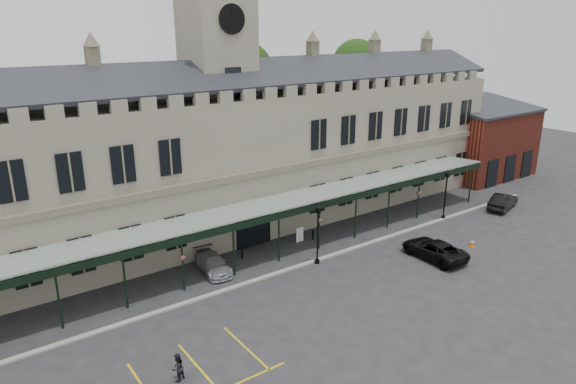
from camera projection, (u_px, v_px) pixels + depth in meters
ground at (340, 299)px, 34.52m from camera, size 140.00×140.00×0.00m
station_building at (222, 158)px, 44.80m from camera, size 60.00×10.36×17.30m
clock_tower at (218, 81)px, 42.80m from camera, size 5.60×5.60×24.80m
canopy at (277, 231)px, 39.54m from camera, size 50.00×4.10×4.30m
brick_annex at (482, 141)px, 62.09m from camera, size 12.40×8.36×9.23m
kerb at (292, 268)px, 38.75m from camera, size 60.00×0.40×0.12m
tree_behind_mid at (245, 72)px, 54.28m from camera, size 6.00×6.00×16.00m
tree_behind_right at (356, 65)px, 63.15m from camera, size 6.00×6.00×16.00m
lamp_post_mid at (318, 228)px, 38.81m from camera, size 0.46×0.46×4.90m
lamp_post_right at (446, 190)px, 47.85m from camera, size 0.46×0.46×4.89m
traffic_cone at (472, 243)px, 42.60m from camera, size 0.41×0.41×0.65m
sign_board at (300, 235)px, 43.49m from camera, size 0.74×0.08×1.27m
bollard_left at (242, 253)px, 40.44m from camera, size 0.15×0.15×0.85m
bollard_right at (313, 235)px, 43.97m from camera, size 0.15×0.15×0.85m
car_taxi at (213, 263)px, 38.25m from camera, size 2.35×4.63×1.29m
car_van at (434, 249)px, 40.35m from camera, size 2.55×5.43×1.50m
car_right_b at (503, 201)px, 51.20m from camera, size 5.01×2.88×1.56m
person_b at (178, 367)px, 26.40m from camera, size 0.93×0.84×1.56m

